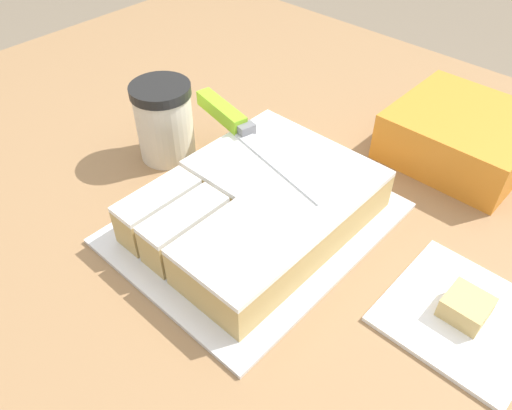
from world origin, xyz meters
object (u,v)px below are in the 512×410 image
at_px(brownie, 466,307).
at_px(storage_box, 462,135).
at_px(cake, 259,205).
at_px(cake_board, 256,223).
at_px(knife, 232,121).
at_px(coffee_cup, 165,121).

xyz_separation_m(brownie, storage_box, (-0.14, 0.27, 0.02)).
xyz_separation_m(cake, storage_box, (0.12, 0.32, 0.00)).
distance_m(cake_board, knife, 0.16).
bearing_deg(storage_box, cake, -111.00).
bearing_deg(cake, brownie, 9.44).
xyz_separation_m(coffee_cup, brownie, (0.47, 0.02, -0.04)).
bearing_deg(knife, coffee_cup, -135.32).
distance_m(coffee_cup, storage_box, 0.44).
relative_size(cake_board, brownie, 7.50).
xyz_separation_m(cake_board, storage_box, (0.12, 0.32, 0.03)).
height_order(cake_board, knife, knife).
bearing_deg(cake_board, brownie, 10.02).
bearing_deg(coffee_cup, cake, -5.40).
height_order(knife, coffee_cup, coffee_cup).
relative_size(cake_board, cake, 1.19).
bearing_deg(cake_board, knife, 146.53).
xyz_separation_m(knife, brownie, (0.38, -0.03, -0.05)).
height_order(coffee_cup, storage_box, coffee_cup).
bearing_deg(coffee_cup, storage_box, 42.17).
height_order(knife, brownie, knife).
relative_size(cake_board, knife, 1.23).
bearing_deg(cake_board, storage_box, 68.81).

